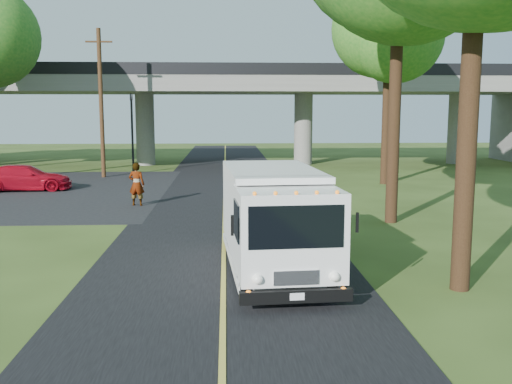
{
  "coord_description": "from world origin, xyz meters",
  "views": [
    {
      "loc": [
        0.09,
        -11.55,
        4.14
      ],
      "look_at": [
        1.01,
        6.05,
        1.6
      ],
      "focal_mm": 40.0,
      "sensor_mm": 36.0,
      "label": 1
    }
  ],
  "objects": [
    {
      "name": "tree_right_far",
      "position": [
        9.21,
        19.84,
        8.3
      ],
      "size": [
        5.77,
        5.67,
        10.99
      ],
      "color": "#382314",
      "rests_on": "ground"
    },
    {
      "name": "traffic_signal",
      "position": [
        -6.0,
        26.0,
        3.2
      ],
      "size": [
        0.18,
        0.22,
        5.2
      ],
      "color": "black",
      "rests_on": "ground"
    },
    {
      "name": "red_sedan",
      "position": [
        -10.31,
        18.3,
        0.67
      ],
      "size": [
        4.79,
        2.41,
        1.33
      ],
      "primitive_type": "imported",
      "rotation": [
        0.0,
        0.0,
        1.69
      ],
      "color": "#B60B1D",
      "rests_on": "ground"
    },
    {
      "name": "ground",
      "position": [
        0.0,
        0.0,
        0.0
      ],
      "size": [
        120.0,
        120.0,
        0.0
      ],
      "primitive_type": "plane",
      "color": "#324318",
      "rests_on": "ground"
    },
    {
      "name": "road",
      "position": [
        0.0,
        10.0,
        0.01
      ],
      "size": [
        7.0,
        90.0,
        0.02
      ],
      "primitive_type": "cube",
      "color": "black",
      "rests_on": "ground"
    },
    {
      "name": "parking_lot",
      "position": [
        -11.0,
        18.0,
        0.01
      ],
      "size": [
        16.0,
        18.0,
        0.01
      ],
      "primitive_type": "cube",
      "color": "black",
      "rests_on": "ground"
    },
    {
      "name": "utility_pole",
      "position": [
        -7.5,
        24.0,
        4.59
      ],
      "size": [
        1.6,
        0.26,
        9.0
      ],
      "color": "#472D19",
      "rests_on": "ground"
    },
    {
      "name": "pedestrian",
      "position": [
        -3.8,
        13.17,
        0.95
      ],
      "size": [
        0.77,
        0.58,
        1.9
      ],
      "primitive_type": "imported",
      "rotation": [
        0.0,
        0.0,
        2.95
      ],
      "color": "gray",
      "rests_on": "ground"
    },
    {
      "name": "overpass",
      "position": [
        0.0,
        32.0,
        4.56
      ],
      "size": [
        54.0,
        10.0,
        7.3
      ],
      "color": "slate",
      "rests_on": "ground"
    },
    {
      "name": "lane_line",
      "position": [
        0.0,
        10.0,
        0.03
      ],
      "size": [
        0.12,
        90.0,
        0.01
      ],
      "primitive_type": "cube",
      "color": "gold",
      "rests_on": "road"
    },
    {
      "name": "step_van",
      "position": [
        1.31,
        2.69,
        1.43
      ],
      "size": [
        2.71,
        6.41,
        2.64
      ],
      "rotation": [
        0.0,
        0.0,
        0.07
      ],
      "color": "white",
      "rests_on": "ground"
    }
  ]
}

